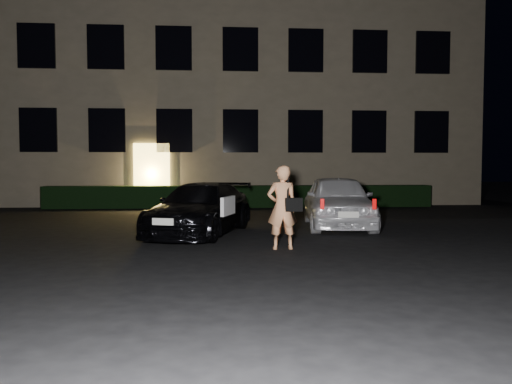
{
  "coord_description": "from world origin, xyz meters",
  "views": [
    {
      "loc": [
        -0.85,
        -8.92,
        1.62
      ],
      "look_at": [
        -0.05,
        2.0,
        1.04
      ],
      "focal_mm": 35.0,
      "sensor_mm": 36.0,
      "label": 1
    }
  ],
  "objects": [
    {
      "name": "hatch",
      "position": [
        2.26,
        3.99,
        0.7
      ],
      "size": [
        2.11,
        4.26,
        1.39
      ],
      "rotation": [
        0.0,
        0.0,
        -0.12
      ],
      "color": "silver",
      "rests_on": "ground"
    },
    {
      "name": "sedan",
      "position": [
        -1.29,
        2.94,
        0.6
      ],
      "size": [
        2.88,
        4.48,
        1.21
      ],
      "rotation": [
        0.0,
        0.0,
        -0.31
      ],
      "color": "black",
      "rests_on": "ground"
    },
    {
      "name": "building",
      "position": [
        -0.0,
        14.99,
        6.0
      ],
      "size": [
        20.0,
        8.11,
        12.0
      ],
      "color": "#756953",
      "rests_on": "ground"
    },
    {
      "name": "hedge",
      "position": [
        0.0,
        10.5,
        0.42
      ],
      "size": [
        15.0,
        0.7,
        0.85
      ],
      "primitive_type": "cube",
      "color": "black",
      "rests_on": "ground"
    },
    {
      "name": "man",
      "position": [
        0.37,
        0.64,
        0.82
      ],
      "size": [
        0.69,
        0.43,
        1.63
      ],
      "rotation": [
        0.0,
        0.0,
        3.21
      ],
      "color": "#F19F69",
      "rests_on": "ground"
    },
    {
      "name": "ground",
      "position": [
        0.0,
        0.0,
        0.0
      ],
      "size": [
        80.0,
        80.0,
        0.0
      ],
      "primitive_type": "plane",
      "color": "black",
      "rests_on": "ground"
    }
  ]
}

